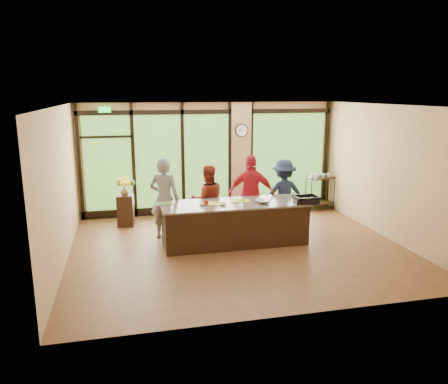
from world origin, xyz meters
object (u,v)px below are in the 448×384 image
island_base (235,224)px  cook_right (283,194)px  flower_stand (126,210)px  roasting_pan (306,201)px  bar_cart (320,188)px  cook_left (164,199)px

island_base → cook_right: size_ratio=1.84×
island_base → flower_stand: bearing=140.9°
roasting_pan → flower_stand: bearing=158.1°
roasting_pan → bar_cart: bar_cart is taller
bar_cart → cook_right: bearing=-155.8°
island_base → roasting_pan: roasting_pan is taller
cook_right → bar_cart: size_ratio=1.64×
island_base → cook_right: 1.74m
cook_left → roasting_pan: size_ratio=3.78×
cook_left → flower_stand: (-0.86, 1.18, -0.54)m
flower_stand → roasting_pan: bearing=-22.9°
cook_right → roasting_pan: 1.24m
island_base → cook_right: (1.45, 0.87, 0.40)m
bar_cart → flower_stand: bearing=167.8°
island_base → roasting_pan: size_ratio=6.32×
cook_left → roasting_pan: bearing=-177.3°
roasting_pan → bar_cart: bearing=67.5°
cook_left → flower_stand: size_ratio=2.37×
cook_left → cook_right: size_ratio=1.10×
cook_right → flower_stand: size_ratio=2.15×
cook_left → roasting_pan: (2.95, -1.06, 0.03)m
island_base → roasting_pan: bearing=-13.8°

